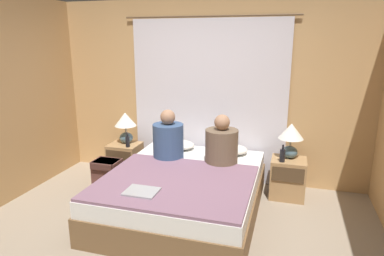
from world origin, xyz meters
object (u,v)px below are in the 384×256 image
object	(u,v)px
person_left_in_bed	(168,139)
beer_bottle_on_left_stand	(128,141)
beer_bottle_on_right_stand	(282,155)
lamp_left	(125,124)
bed	(185,192)
backpack_on_floor	(107,174)
nightstand_right	(288,178)
nightstand_left	(125,161)
lamp_right	(291,136)
pillow_left	(177,145)
pillow_right	(229,149)
laptop_on_bed	(142,191)
person_right_in_bed	(222,145)

from	to	relation	value
person_left_in_bed	beer_bottle_on_left_stand	world-z (taller)	person_left_in_bed
beer_bottle_on_right_stand	beer_bottle_on_left_stand	bearing A→B (deg)	180.00
person_left_in_bed	lamp_left	bearing A→B (deg)	153.25
bed	backpack_on_floor	world-z (taller)	bed
person_left_in_bed	beer_bottle_on_left_stand	xyz separation A→B (m)	(-0.69, 0.23, -0.15)
bed	lamp_left	size ratio (longest dim) A/B	4.57
backpack_on_floor	nightstand_right	bearing A→B (deg)	11.83
lamp_left	beer_bottle_on_left_stand	distance (m)	0.29
nightstand_left	nightstand_right	distance (m)	2.29
lamp_right	lamp_left	bearing A→B (deg)	180.00
bed	backpack_on_floor	distance (m)	1.19
nightstand_right	beer_bottle_on_right_stand	distance (m)	0.36
person_left_in_bed	pillow_left	bearing A→B (deg)	93.47
beer_bottle_on_left_stand	beer_bottle_on_right_stand	xyz separation A→B (m)	(2.09, -0.00, 0.00)
pillow_left	pillow_right	size ratio (longest dim) A/B	1.00
beer_bottle_on_right_stand	laptop_on_bed	world-z (taller)	beer_bottle_on_right_stand
nightstand_left	person_right_in_bed	xyz separation A→B (m)	(1.49, -0.34, 0.48)
lamp_left	person_left_in_bed	world-z (taller)	person_left_in_bed
pillow_right	person_left_in_bed	world-z (taller)	person_left_in_bed
lamp_right	beer_bottle_on_left_stand	world-z (taller)	lamp_right
bed	nightstand_left	distance (m)	1.36
beer_bottle_on_right_stand	pillow_left	bearing A→B (deg)	173.09
person_left_in_bed	bed	bearing A→B (deg)	-49.76
bed	backpack_on_floor	size ratio (longest dim) A/B	4.83
nightstand_right	pillow_left	bearing A→B (deg)	177.61
person_right_in_bed	laptop_on_bed	world-z (taller)	person_right_in_bed
nightstand_right	pillow_right	world-z (taller)	pillow_right
pillow_left	person_left_in_bed	bearing A→B (deg)	-86.53
nightstand_left	beer_bottle_on_right_stand	world-z (taller)	beer_bottle_on_right_stand
pillow_left	lamp_left	bearing A→B (deg)	179.94
pillow_right	laptop_on_bed	world-z (taller)	pillow_right
pillow_right	person_right_in_bed	distance (m)	0.44
bed	person_left_in_bed	bearing A→B (deg)	130.24
bed	person_left_in_bed	xyz separation A→B (m)	(-0.34, 0.40, 0.50)
pillow_right	person_left_in_bed	distance (m)	0.84
nightstand_left	backpack_on_floor	xyz separation A→B (m)	(-0.02, -0.48, -0.02)
person_left_in_bed	lamp_right	bearing A→B (deg)	15.22
bed	person_left_in_bed	size ratio (longest dim) A/B	3.23
lamp_right	pillow_left	distance (m)	1.53
bed	nightstand_right	bearing A→B (deg)	33.06
nightstand_right	lamp_right	bearing A→B (deg)	90.00
lamp_right	nightstand_left	bearing A→B (deg)	-178.40
pillow_left	beer_bottle_on_left_stand	bearing A→B (deg)	-165.47
person_right_in_bed	backpack_on_floor	xyz separation A→B (m)	(-1.50, -0.14, -0.49)
beer_bottle_on_left_stand	backpack_on_floor	distance (m)	0.53
nightstand_left	lamp_left	size ratio (longest dim) A/B	1.13
lamp_right	beer_bottle_on_left_stand	distance (m)	2.19
lamp_right	person_right_in_bed	world-z (taller)	person_right_in_bed
pillow_left	person_left_in_bed	distance (m)	0.45
nightstand_right	person_right_in_bed	bearing A→B (deg)	-156.91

